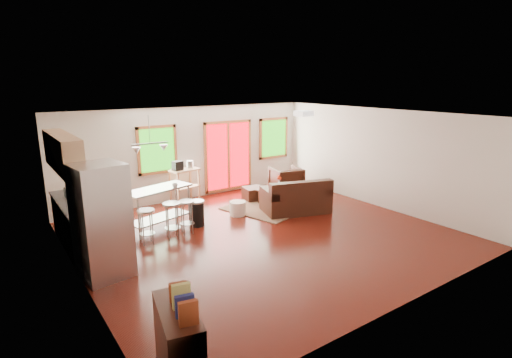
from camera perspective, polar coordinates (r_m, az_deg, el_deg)
floor at (r=8.87m, az=1.12°, el=-8.00°), size 7.50×7.00×0.02m
ceiling at (r=8.26m, az=1.21°, el=9.13°), size 7.50×7.00×0.02m
back_wall at (r=11.43m, az=-9.27°, el=3.66°), size 7.50×0.02×2.60m
left_wall at (r=7.02m, az=-24.54°, el=-3.92°), size 0.02×7.00×2.60m
right_wall at (r=11.06m, az=17.13°, el=2.88°), size 0.02×7.00×2.60m
front_wall at (r=6.11m, az=21.04°, el=-6.14°), size 7.50×0.02×2.60m
window_left at (r=10.96m, az=-13.91°, el=4.06°), size 1.10×0.05×1.30m
french_doors at (r=11.98m, az=-3.96°, el=3.31°), size 1.60×0.05×2.10m
window_right at (r=12.86m, az=2.54°, el=5.86°), size 1.10×0.05×1.30m
rug at (r=10.90m, az=2.62°, el=-3.66°), size 2.86×2.47×0.02m
loveseat at (r=10.27m, az=5.76°, el=-2.86°), size 1.85×1.38×0.88m
coffee_table at (r=11.09m, az=2.77°, el=-1.58°), size 1.09×0.79×0.39m
armchair at (r=12.00m, az=4.33°, el=0.03°), size 0.99×0.95×0.86m
ottoman at (r=11.31m, az=-0.33°, el=-2.09°), size 0.63×0.63×0.36m
pouf at (r=10.04m, az=-2.63°, el=-4.21°), size 0.41×0.41×0.35m
vase at (r=11.06m, az=3.32°, el=-0.62°), size 0.26×0.27×0.35m
book at (r=11.22m, az=5.93°, el=-0.30°), size 0.24×0.05×0.32m
cabinets at (r=8.78m, az=-24.67°, el=-3.06°), size 0.64×2.24×2.30m
refrigerator at (r=7.24m, az=-21.10°, el=-5.65°), size 0.90×0.87×1.98m
island at (r=9.27m, az=-13.75°, el=-3.05°), size 1.61×0.97×0.96m
cup at (r=9.17m, az=-11.50°, el=-0.82°), size 0.13×0.11×0.12m
bar_stool_a at (r=8.51m, az=-15.41°, el=-5.46°), size 0.39×0.39×0.74m
bar_stool_b at (r=8.64m, az=-11.94°, el=-4.65°), size 0.45×0.45×0.80m
bar_stool_c at (r=8.89m, az=-9.90°, el=-4.28°), size 0.42×0.42×0.75m
trash_can at (r=9.38m, az=-8.39°, el=-4.83°), size 0.35×0.35×0.61m
kitchen_cart at (r=11.08m, az=-10.33°, el=0.73°), size 0.85×0.62×1.19m
bookshelf at (r=4.86m, az=-10.96°, el=-22.08°), size 0.60×1.06×1.18m
ceiling_flush at (r=9.73m, az=6.82°, el=9.29°), size 0.35×0.35×0.12m
pendant_light at (r=8.78m, az=-14.86°, el=4.26°), size 0.80×0.18×0.79m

